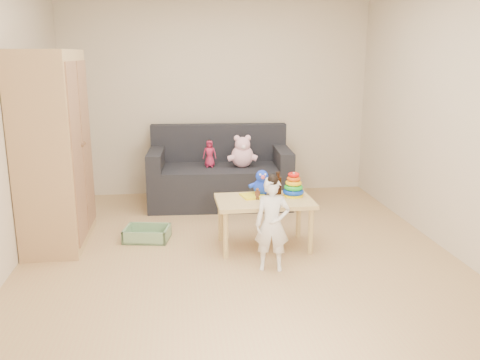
{
  "coord_description": "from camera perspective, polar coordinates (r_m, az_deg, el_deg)",
  "views": [
    {
      "loc": [
        -0.54,
        -4.48,
        1.84
      ],
      "look_at": [
        0.05,
        0.25,
        0.65
      ],
      "focal_mm": 38.0,
      "sensor_mm": 36.0,
      "label": 1
    }
  ],
  "objects": [
    {
      "name": "room",
      "position": [
        4.55,
        -0.24,
        7.19
      ],
      "size": [
        4.5,
        4.5,
        4.5
      ],
      "color": "tan",
      "rests_on": "ground"
    },
    {
      "name": "wardrobe",
      "position": [
        5.21,
        -20.21,
        3.19
      ],
      "size": [
        0.52,
        1.04,
        1.88
      ],
      "primitive_type": "cube",
      "color": "tan",
      "rests_on": "ground"
    },
    {
      "name": "sofa",
      "position": [
        6.34,
        -2.26,
        -0.59
      ],
      "size": [
        1.77,
        0.95,
        0.49
      ],
      "primitive_type": "cube",
      "rotation": [
        0.0,
        0.0,
        -0.05
      ],
      "color": "black",
      "rests_on": "ground"
    },
    {
      "name": "play_table",
      "position": [
        4.94,
        2.73,
        -4.87
      ],
      "size": [
        0.93,
        0.59,
        0.48
      ],
      "primitive_type": "cube",
      "rotation": [
        0.0,
        0.0,
        0.01
      ],
      "color": "#EDD782",
      "rests_on": "ground"
    },
    {
      "name": "storage_bin",
      "position": [
        5.26,
        -10.39,
        -5.94
      ],
      "size": [
        0.49,
        0.4,
        0.13
      ],
      "primitive_type": null,
      "rotation": [
        0.0,
        0.0,
        -0.18
      ],
      "color": "gray",
      "rests_on": "ground"
    },
    {
      "name": "toddler",
      "position": [
        4.39,
        3.63,
        -5.11
      ],
      "size": [
        0.33,
        0.25,
        0.81
      ],
      "primitive_type": "imported",
      "rotation": [
        0.0,
        0.0,
        -0.19
      ],
      "color": "white",
      "rests_on": "ground"
    },
    {
      "name": "pink_bear",
      "position": [
        6.21,
        0.27,
        2.99
      ],
      "size": [
        0.35,
        0.33,
        0.33
      ],
      "primitive_type": null,
      "rotation": [
        0.0,
        0.0,
        -0.31
      ],
      "color": "#FFBBD3",
      "rests_on": "sofa"
    },
    {
      "name": "doll",
      "position": [
        6.22,
        -3.43,
        2.93
      ],
      "size": [
        0.18,
        0.13,
        0.32
      ],
      "primitive_type": "imported",
      "rotation": [
        0.0,
        0.0,
        -0.13
      ],
      "color": "#AC2045",
      "rests_on": "sofa"
    },
    {
      "name": "ring_stacker",
      "position": [
        4.97,
        6.02,
        -0.77
      ],
      "size": [
        0.21,
        0.21,
        0.24
      ],
      "color": "yellow",
      "rests_on": "play_table"
    },
    {
      "name": "brown_bottle",
      "position": [
        5.04,
        4.26,
        -0.51
      ],
      "size": [
        0.08,
        0.08,
        0.22
      ],
      "color": "black",
      "rests_on": "play_table"
    },
    {
      "name": "blue_plush",
      "position": [
        5.0,
        2.45,
        -0.23
      ],
      "size": [
        0.25,
        0.22,
        0.26
      ],
      "primitive_type": null,
      "rotation": [
        0.0,
        0.0,
        0.28
      ],
      "color": "#1C40FF",
      "rests_on": "play_table"
    },
    {
      "name": "wooden_figure",
      "position": [
        4.84,
        1.98,
        -1.56
      ],
      "size": [
        0.06,
        0.05,
        0.12
      ],
      "primitive_type": null,
      "rotation": [
        0.0,
        0.0,
        -0.3
      ],
      "color": "brown",
      "rests_on": "play_table"
    },
    {
      "name": "yellow_book",
      "position": [
        4.95,
        1.49,
        -1.79
      ],
      "size": [
        0.26,
        0.26,
        0.02
      ],
      "primitive_type": "cube",
      "rotation": [
        0.0,
        0.0,
        0.2
      ],
      "color": "yellow",
      "rests_on": "play_table"
    }
  ]
}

